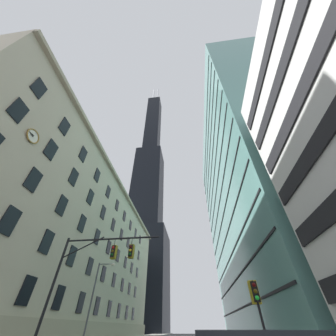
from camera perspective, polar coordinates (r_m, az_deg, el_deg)
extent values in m
cube|color=#B2A88E|center=(42.98, -28.26, -20.58)|extent=(17.41, 60.58, 26.10)
cube|color=#9E937A|center=(44.10, -13.42, -6.50)|extent=(0.70, 60.58, 0.60)
cube|color=#9E937A|center=(37.08, -20.95, -39.24)|extent=(0.50, 60.58, 2.20)
cube|color=black|center=(23.24, -37.06, -27.54)|extent=(0.14, 1.40, 2.20)
cube|color=black|center=(27.26, -30.26, -30.85)|extent=(0.14, 1.40, 2.20)
cube|color=black|center=(31.55, -24.96, -33.04)|extent=(0.14, 1.40, 2.20)
cube|color=black|center=(36.03, -20.78, -34.54)|extent=(0.14, 1.40, 2.20)
cube|color=black|center=(40.63, -17.44, -35.61)|extent=(0.14, 1.40, 2.20)
cube|color=black|center=(45.31, -14.72, -36.39)|extent=(0.14, 1.40, 2.20)
cube|color=black|center=(50.06, -12.47, -36.98)|extent=(0.14, 1.40, 2.20)
cube|color=black|center=(54.85, -10.59, -37.43)|extent=(0.14, 1.40, 2.20)
cube|color=black|center=(20.66, -40.26, -12.10)|extent=(0.14, 1.40, 2.20)
cube|color=black|center=(24.07, -32.93, -18.30)|extent=(0.14, 1.40, 2.20)
cube|color=black|center=(27.96, -27.20, -22.69)|extent=(0.14, 1.40, 2.20)
cube|color=black|center=(32.16, -22.67, -25.83)|extent=(0.14, 1.40, 2.20)
cube|color=black|center=(36.57, -19.06, -28.13)|extent=(0.14, 1.40, 2.20)
cube|color=black|center=(41.11, -16.12, -29.86)|extent=(0.14, 1.40, 2.20)
cube|color=black|center=(45.74, -13.70, -31.20)|extent=(0.14, 1.40, 2.20)
cube|color=black|center=(50.45, -11.68, -32.25)|extent=(0.14, 1.40, 2.20)
cube|color=black|center=(55.20, -9.97, -33.10)|extent=(0.14, 1.40, 2.20)
cube|color=black|center=(22.38, -35.73, -2.93)|extent=(0.14, 1.40, 2.20)
cube|color=black|center=(25.56, -29.55, -9.84)|extent=(0.14, 1.40, 2.20)
cube|color=black|center=(29.26, -24.66, -15.05)|extent=(0.14, 1.40, 2.20)
cube|color=black|center=(33.30, -20.76, -18.97)|extent=(0.14, 1.40, 2.20)
cube|color=black|center=(37.57, -17.59, -21.96)|extent=(0.14, 1.40, 2.20)
cube|color=black|center=(42.00, -14.99, -24.29)|extent=(0.14, 1.40, 2.20)
cube|color=black|center=(46.55, -12.82, -26.14)|extent=(0.14, 1.40, 2.20)
cube|color=black|center=(51.18, -10.98, -27.63)|extent=(0.14, 1.40, 2.20)
cube|color=black|center=(55.87, -9.42, -28.85)|extent=(0.14, 1.40, 2.20)
cube|color=black|center=(22.53, -38.65, 13.54)|extent=(0.14, 1.40, 2.20)
cube|color=black|center=(24.71, -32.01, 4.75)|extent=(0.14, 1.40, 2.20)
cube|color=black|center=(27.62, -26.75, -2.45)|extent=(0.14, 1.40, 2.20)
cube|color=black|center=(31.07, -22.54, -8.15)|extent=(0.14, 1.40, 2.20)
cube|color=black|center=(34.90, -19.13, -12.63)|extent=(0.14, 1.40, 2.20)
cube|color=black|center=(39.00, -16.33, -16.17)|extent=(0.14, 1.40, 2.20)
cube|color=black|center=(43.28, -14.00, -19.00)|extent=(0.14, 1.40, 2.20)
cube|color=black|center=(47.71, -12.03, -21.28)|extent=(0.14, 1.40, 2.20)
cube|color=black|center=(52.24, -10.36, -23.16)|extent=(0.14, 1.40, 2.20)
cube|color=black|center=(56.84, -8.92, -24.72)|extent=(0.14, 1.40, 2.20)
cube|color=black|center=(25.55, -34.59, 19.35)|extent=(0.14, 1.40, 2.20)
cube|color=black|center=(27.48, -28.93, 10.99)|extent=(0.14, 1.40, 2.20)
cube|color=black|center=(30.13, -24.40, 3.82)|extent=(0.14, 1.40, 2.20)
cube|color=black|center=(33.32, -20.74, -2.09)|extent=(0.14, 1.40, 2.20)
cube|color=black|center=(36.92, -17.73, -6.92)|extent=(0.14, 1.40, 2.20)
cube|color=black|center=(40.81, -15.23, -10.84)|extent=(0.14, 1.40, 2.20)
cube|color=black|center=(44.92, -13.13, -14.04)|extent=(0.14, 1.40, 2.20)
cube|color=black|center=(49.20, -11.34, -16.69)|extent=(0.14, 1.40, 2.20)
cube|color=black|center=(53.60, -9.81, -18.89)|extent=(0.14, 1.40, 2.20)
cube|color=black|center=(58.10, -8.47, -20.75)|extent=(0.14, 1.40, 2.20)
torus|color=olive|center=(22.97, -35.78, 7.85)|extent=(0.14, 1.53, 1.53)
cylinder|color=silver|center=(23.00, -35.85, 7.83)|extent=(0.05, 1.32, 1.32)
cube|color=black|center=(22.86, -35.99, 8.10)|extent=(0.03, 0.40, 0.16)
cube|color=black|center=(22.86, -36.05, 8.43)|extent=(0.03, 0.59, 0.16)
cube|color=black|center=(94.10, -8.37, -29.71)|extent=(23.07, 23.07, 37.30)
cube|color=black|center=(111.91, -6.14, -6.09)|extent=(16.15, 16.15, 54.26)
cube|color=black|center=(154.72, -4.53, 12.87)|extent=(10.38, 10.38, 67.82)
cylinder|color=silver|center=(193.79, -4.42, 20.93)|extent=(1.20, 1.20, 24.12)
cylinder|color=silver|center=(193.29, -3.13, 21.09)|extent=(1.20, 1.20, 24.12)
cube|color=black|center=(13.00, 38.50, 5.53)|extent=(0.16, 11.35, 1.10)
cube|color=black|center=(14.94, 33.69, 13.67)|extent=(0.16, 11.35, 1.10)
cube|color=black|center=(17.19, 29.86, 19.75)|extent=(0.16, 11.35, 1.10)
cube|color=black|center=(19.64, 26.74, 24.32)|extent=(0.16, 11.35, 1.10)
cube|color=slate|center=(51.83, 23.89, -7.13)|extent=(16.92, 52.42, 54.34)
cube|color=black|center=(42.88, 20.73, -35.22)|extent=(0.12, 51.42, 0.24)
cube|color=black|center=(43.30, 19.32, -30.06)|extent=(0.12, 51.42, 0.24)
cube|color=black|center=(44.08, 18.08, -25.03)|extent=(0.12, 51.42, 0.24)
cube|color=black|center=(45.20, 16.99, -20.21)|extent=(0.12, 51.42, 0.24)
cube|color=black|center=(46.64, 16.02, -15.64)|extent=(0.12, 51.42, 0.24)
cube|color=black|center=(48.37, 15.15, -11.37)|extent=(0.12, 51.42, 0.24)
cube|color=black|center=(50.36, 14.37, -7.42)|extent=(0.12, 51.42, 0.24)
cube|color=black|center=(52.58, 13.67, -3.78)|extent=(0.12, 51.42, 0.24)
cube|color=black|center=(55.00, 13.03, -0.44)|extent=(0.12, 51.42, 0.24)
cube|color=black|center=(57.59, 12.44, 2.60)|extent=(0.12, 51.42, 0.24)
cube|color=black|center=(60.34, 11.91, 5.37)|extent=(0.12, 51.42, 0.24)
cube|color=black|center=(63.23, 11.42, 7.90)|extent=(0.12, 51.42, 0.24)
cylinder|color=black|center=(19.08, -31.72, -28.39)|extent=(0.20, 0.20, 7.42)
cylinder|color=black|center=(17.91, -16.52, -19.95)|extent=(8.15, 0.14, 0.14)
cylinder|color=black|center=(18.79, -24.28, -21.11)|extent=(3.34, 0.10, 1.68)
cylinder|color=black|center=(17.71, -15.84, -20.90)|extent=(0.04, 0.04, 0.60)
cube|color=black|center=(17.49, -16.32, -23.19)|extent=(0.30, 0.30, 0.90)
cube|color=olive|center=(17.64, -16.12, -23.37)|extent=(0.40, 0.40, 1.04)
sphere|color=red|center=(17.43, -16.32, -22.15)|extent=(0.20, 0.20, 0.20)
sphere|color=#4B3A08|center=(17.35, -16.51, -23.02)|extent=(0.20, 0.20, 0.20)
sphere|color=#083D10|center=(17.27, -16.69, -23.89)|extent=(0.20, 0.20, 0.20)
cylinder|color=black|center=(17.22, -10.89, -21.09)|extent=(0.04, 0.04, 0.60)
cube|color=black|center=(16.99, -11.23, -23.46)|extent=(0.30, 0.30, 0.90)
cube|color=olive|center=(17.14, -11.06, -23.64)|extent=(0.40, 0.40, 1.04)
sphere|color=#450808|center=(16.92, -11.26, -22.39)|extent=(0.20, 0.20, 0.20)
sphere|color=yellow|center=(16.84, -11.39, -23.29)|extent=(0.20, 0.20, 0.20)
sphere|color=#083D10|center=(16.76, -11.52, -24.20)|extent=(0.20, 0.20, 0.20)
cylinder|color=black|center=(12.47, 26.64, -35.90)|extent=(0.12, 0.12, 3.27)
cube|color=black|center=(12.55, 24.88, -30.94)|extent=(0.30, 0.30, 0.90)
cube|color=olive|center=(12.72, 24.70, -31.07)|extent=(0.40, 0.40, 1.04)
sphere|color=#450808|center=(12.44, 24.65, -29.58)|extent=(0.20, 0.20, 0.20)
sphere|color=#4B3A08|center=(12.40, 25.06, -30.81)|extent=(0.20, 0.20, 0.20)
sphere|color=green|center=(12.37, 25.48, -32.04)|extent=(0.20, 0.20, 0.20)
cylinder|color=#47474C|center=(27.57, -22.19, -33.03)|extent=(0.18, 0.18, 7.65)
cylinder|color=#47474C|center=(27.78, -18.30, -25.98)|extent=(1.79, 0.10, 0.10)
ellipsoid|color=#EFE5C6|center=(27.41, -16.44, -26.35)|extent=(0.56, 0.32, 0.24)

